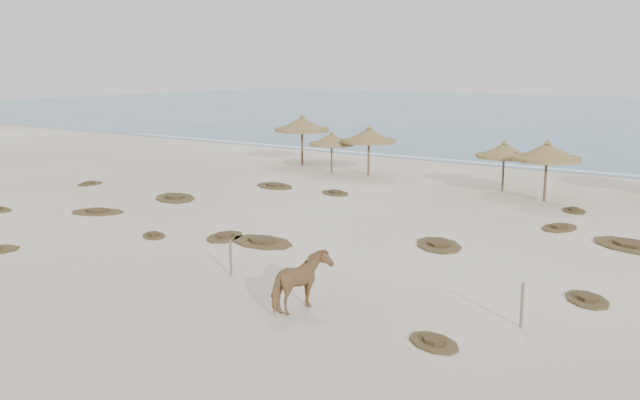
% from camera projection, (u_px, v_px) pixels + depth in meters
% --- Properties ---
extents(ground, '(160.00, 160.00, 0.00)m').
position_uv_depth(ground, '(246.00, 260.00, 23.23)').
color(ground, beige).
rests_on(ground, ground).
extents(foam_line, '(70.00, 0.60, 0.01)m').
position_uv_depth(foam_line, '(521.00, 166.00, 44.14)').
color(foam_line, white).
rests_on(foam_line, ground).
extents(palapa_0, '(3.44, 3.44, 3.21)m').
position_uv_depth(palapa_0, '(302.00, 125.00, 44.51)').
color(palapa_0, brown).
rests_on(palapa_0, ground).
extents(palapa_1, '(3.59, 3.59, 2.88)m').
position_uv_depth(palapa_1, '(369.00, 136.00, 40.30)').
color(palapa_1, brown).
rests_on(palapa_1, ground).
extents(palapa_2, '(3.48, 3.48, 2.46)m').
position_uv_depth(palapa_2, '(332.00, 140.00, 41.34)').
color(palapa_2, brown).
rests_on(palapa_2, ground).
extents(palapa_3, '(3.20, 3.20, 2.59)m').
position_uv_depth(palapa_3, '(504.00, 151.00, 35.34)').
color(palapa_3, brown).
rests_on(palapa_3, ground).
extents(palapa_4, '(3.61, 3.61, 2.91)m').
position_uv_depth(palapa_4, '(547.00, 153.00, 32.66)').
color(palapa_4, brown).
rests_on(palapa_4, ground).
extents(horse, '(0.93, 1.86, 1.54)m').
position_uv_depth(horse, '(301.00, 282.00, 18.36)').
color(horse, '#956B43').
rests_on(horse, ground).
extents(fence_post_near, '(0.10, 0.10, 1.09)m').
position_uv_depth(fence_post_near, '(231.00, 258.00, 21.47)').
color(fence_post_near, '#695C4F').
rests_on(fence_post_near, ground).
extents(fence_post_far, '(0.08, 0.08, 1.12)m').
position_uv_depth(fence_post_far, '(522.00, 305.00, 17.26)').
color(fence_post_far, '#695C4F').
rests_on(fence_post_far, ground).
extents(scrub_0, '(2.73, 2.38, 0.16)m').
position_uv_depth(scrub_0, '(97.00, 211.00, 30.57)').
color(scrub_0, brown).
rests_on(scrub_0, ground).
extents(scrub_1, '(3.31, 3.05, 0.16)m').
position_uv_depth(scrub_1, '(175.00, 198.00, 33.71)').
color(scrub_1, brown).
rests_on(scrub_1, ground).
extents(scrub_2, '(1.81, 2.21, 0.16)m').
position_uv_depth(scrub_2, '(225.00, 236.00, 26.19)').
color(scrub_2, brown).
rests_on(scrub_2, ground).
extents(scrub_3, '(2.69, 2.79, 0.16)m').
position_uv_depth(scrub_3, '(439.00, 245.00, 25.01)').
color(scrub_3, brown).
rests_on(scrub_3, ground).
extents(scrub_4, '(1.84, 1.96, 0.16)m').
position_uv_depth(scrub_4, '(587.00, 299.00, 19.26)').
color(scrub_4, brown).
rests_on(scrub_4, ground).
extents(scrub_5, '(3.48, 3.03, 0.16)m').
position_uv_depth(scrub_5, '(631.00, 245.00, 24.93)').
color(scrub_5, brown).
rests_on(scrub_5, ground).
extents(scrub_6, '(2.88, 2.40, 0.16)m').
position_uv_depth(scrub_6, '(275.00, 186.00, 36.97)').
color(scrub_6, brown).
rests_on(scrub_6, ground).
extents(scrub_7, '(1.43, 1.98, 0.16)m').
position_uv_depth(scrub_7, '(559.00, 227.00, 27.64)').
color(scrub_7, brown).
rests_on(scrub_7, ground).
extents(scrub_8, '(1.15, 1.62, 0.16)m').
position_uv_depth(scrub_8, '(90.00, 183.00, 37.64)').
color(scrub_8, brown).
rests_on(scrub_8, ground).
extents(scrub_9, '(2.83, 2.06, 0.16)m').
position_uv_depth(scrub_9, '(262.00, 241.00, 25.45)').
color(scrub_9, brown).
rests_on(scrub_9, ground).
extents(scrub_10, '(1.56, 1.73, 0.16)m').
position_uv_depth(scrub_10, '(574.00, 210.00, 30.80)').
color(scrub_10, brown).
rests_on(scrub_10, ground).
extents(scrub_12, '(1.75, 1.55, 0.16)m').
position_uv_depth(scrub_12, '(434.00, 342.00, 16.31)').
color(scrub_12, brown).
rests_on(scrub_12, ground).
extents(scrub_13, '(2.12, 1.86, 0.16)m').
position_uv_depth(scrub_13, '(335.00, 193.00, 34.97)').
color(scrub_13, brown).
rests_on(scrub_13, ground).
extents(scrub_15, '(1.50, 1.35, 0.16)m').
position_uv_depth(scrub_15, '(154.00, 235.00, 26.37)').
color(scrub_15, brown).
rests_on(scrub_15, ground).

